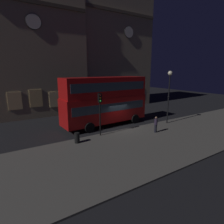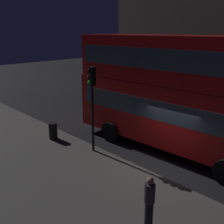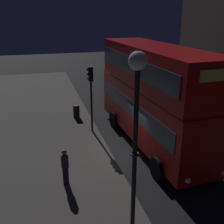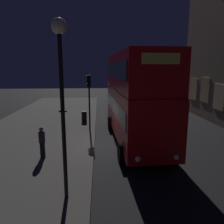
% 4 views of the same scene
% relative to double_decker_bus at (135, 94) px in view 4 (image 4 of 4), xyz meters
% --- Properties ---
extents(ground_plane, '(80.00, 80.00, 0.00)m').
position_rel_double_decker_bus_xyz_m(ground_plane, '(0.93, -1.74, -3.12)').
color(ground_plane, black).
extents(sidewalk_slab, '(44.00, 8.65, 0.12)m').
position_rel_double_decker_bus_xyz_m(sidewalk_slab, '(0.93, -6.90, -3.06)').
color(sidewalk_slab, '#4C4944').
rests_on(sidewalk_slab, ground).
extents(double_decker_bus, '(10.30, 3.24, 5.56)m').
position_rel_double_decker_bus_xyz_m(double_decker_bus, '(0.00, 0.00, 0.00)').
color(double_decker_bus, '#B20F0F').
rests_on(double_decker_bus, ground).
extents(traffic_light_near_kerb, '(0.33, 0.36, 4.09)m').
position_rel_double_decker_bus_xyz_m(traffic_light_near_kerb, '(-2.32, -3.00, -0.06)').
color(traffic_light_near_kerb, black).
rests_on(traffic_light_near_kerb, sidewalk_slab).
extents(street_lamp, '(0.50, 0.50, 6.11)m').
position_rel_double_decker_bus_xyz_m(street_lamp, '(6.51, -3.47, 1.42)').
color(street_lamp, black).
rests_on(street_lamp, sidewalk_slab).
extents(pedestrian, '(0.32, 0.32, 1.65)m').
position_rel_double_decker_bus_xyz_m(pedestrian, '(2.85, -5.21, -2.14)').
color(pedestrian, black).
rests_on(pedestrian, sidewalk_slab).
extents(litter_bin, '(0.45, 0.45, 0.91)m').
position_rel_double_decker_bus_xyz_m(litter_bin, '(-4.95, -3.58, -2.55)').
color(litter_bin, black).
rests_on(litter_bin, sidewalk_slab).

